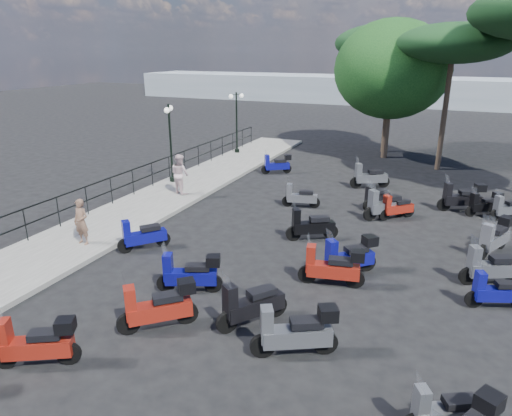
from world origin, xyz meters
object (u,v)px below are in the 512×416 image
at_px(scooter_15, 396,208).
at_px(scooter_25, 491,268).
at_px(woman, 81,222).
at_px(scooter_23, 445,413).
at_px(lamp_post_2, 237,119).
at_px(scooter_3, 143,236).
at_px(scooter_12, 349,257).
at_px(scooter_1, 190,274).
at_px(scooter_14, 385,206).
at_px(scooter_27, 484,205).
at_px(scooter_4, 277,165).
at_px(scooter_7, 311,226).
at_px(scooter_18, 296,332).
at_px(broadleaf_tree, 392,70).
at_px(pine_0, 454,44).
at_px(pedestrian_far, 180,174).
at_px(scooter_8, 300,197).
at_px(scooter_13, 332,267).
at_px(scooter_2, 158,307).
at_px(scooter_20, 376,198).
at_px(pine_2, 393,44).
at_px(scooter_19, 495,238).
at_px(scooter_9, 369,177).
at_px(lamp_post_1, 170,138).
at_px(scooter_21, 462,198).
at_px(scooter_26, 507,209).
at_px(scooter_24, 499,291).
at_px(scooter_5, 36,344).

height_order(scooter_15, scooter_25, scooter_25).
distance_m(woman, scooter_23, 11.44).
xyz_separation_m(lamp_post_2, scooter_3, (3.31, -13.67, -1.70)).
height_order(scooter_12, scooter_25, scooter_12).
xyz_separation_m(scooter_1, scooter_14, (3.79, 7.64, -0.00)).
xyz_separation_m(scooter_23, scooter_27, (0.95, 11.89, 0.03)).
height_order(woman, scooter_4, woman).
bearing_deg(scooter_14, scooter_7, 102.76).
xyz_separation_m(scooter_14, scooter_18, (-0.42, -9.05, 0.04)).
bearing_deg(broadleaf_tree, pine_0, -29.83).
distance_m(pedestrian_far, scooter_8, 5.26).
bearing_deg(scooter_8, lamp_post_2, 26.24).
height_order(scooter_13, scooter_18, scooter_18).
distance_m(scooter_2, scooter_27, 13.25).
relative_size(lamp_post_2, scooter_4, 2.57).
relative_size(scooter_4, scooter_27, 1.08).
xyz_separation_m(scooter_13, scooter_20, (-0.02, 6.98, -0.11)).
bearing_deg(scooter_2, scooter_4, -32.47).
height_order(lamp_post_2, scooter_23, lamp_post_2).
distance_m(scooter_13, pine_2, 18.98).
relative_size(woman, broadleaf_tree, 0.19).
distance_m(scooter_12, scooter_14, 5.00).
bearing_deg(scooter_18, scooter_23, -137.07).
distance_m(scooter_19, broadleaf_tree, 14.14).
relative_size(scooter_9, scooter_19, 1.01).
height_order(scooter_1, pine_2, pine_2).
distance_m(lamp_post_1, scooter_19, 13.82).
xyz_separation_m(scooter_9, scooter_21, (3.92, -1.75, 0.04)).
distance_m(scooter_26, pine_0, 9.59).
height_order(scooter_3, scooter_19, scooter_19).
relative_size(scooter_24, scooter_25, 0.89).
height_order(scooter_19, scooter_21, scooter_21).
xyz_separation_m(scooter_1, scooter_2, (0.22, -1.72, 0.03)).
distance_m(lamp_post_2, scooter_18, 19.33).
distance_m(scooter_8, scooter_25, 7.87).
bearing_deg(woman, scooter_3, 22.57).
height_order(scooter_13, scooter_15, scooter_13).
distance_m(woman, scooter_7, 7.39).
bearing_deg(scooter_18, scooter_9, -24.93).
xyz_separation_m(scooter_4, scooter_7, (4.15, -7.58, 0.02)).
bearing_deg(scooter_25, scooter_21, -18.51).
bearing_deg(scooter_5, scooter_18, -91.94).
xyz_separation_m(lamp_post_1, scooter_26, (14.08, 0.99, -1.77)).
xyz_separation_m(scooter_8, scooter_21, (5.96, 2.11, 0.12)).
bearing_deg(scooter_24, pine_0, -12.94).
height_order(woman, scooter_25, woman).
height_order(scooter_7, scooter_15, scooter_7).
height_order(scooter_5, scooter_27, scooter_5).
bearing_deg(scooter_23, pine_2, -18.01).
height_order(woman, scooter_26, woman).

